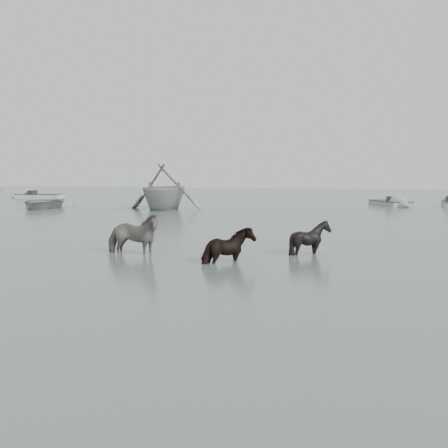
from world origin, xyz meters
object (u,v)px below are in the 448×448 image
(pony_pinto, at_px, (133,229))
(rowboat_lead, at_px, (43,201))
(pony_black, at_px, (310,233))
(pony_dark, at_px, (229,239))

(pony_pinto, distance_m, rowboat_lead, 24.21)
(pony_black, distance_m, rowboat_lead, 27.02)
(pony_pinto, height_order, pony_black, pony_pinto)
(rowboat_lead, bearing_deg, pony_dark, -59.63)
(pony_black, bearing_deg, rowboat_lead, 51.45)
(pony_pinto, bearing_deg, pony_dark, -105.37)
(pony_black, height_order, rowboat_lead, pony_black)
(pony_pinto, relative_size, rowboat_lead, 0.36)
(pony_black, xyz_separation_m, rowboat_lead, (-20.66, 17.40, -0.15))
(pony_pinto, xyz_separation_m, rowboat_lead, (-15.23, 18.82, -0.26))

